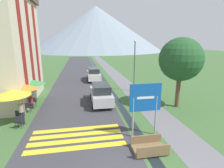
{
  "coord_description": "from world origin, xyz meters",
  "views": [
    {
      "loc": [
        -2.11,
        -5.34,
        5.57
      ],
      "look_at": [
        0.67,
        10.0,
        1.72
      ],
      "focal_mm": 28.0,
      "sensor_mm": 36.0,
      "label": 1
    }
  ],
  "objects_px": {
    "road_sign": "(145,102)",
    "cafe_chair_middle": "(28,107)",
    "footbridge": "(149,148)",
    "cafe_chair_far_right": "(34,101)",
    "cafe_umbrella_front_yellow": "(12,93)",
    "cafe_umbrella_rear_green": "(33,82)",
    "cafe_umbrella_middle_orange": "(20,86)",
    "parked_car_far": "(94,74)",
    "cafe_chair_nearest": "(19,121)",
    "cafe_chair_near_left": "(18,115)",
    "tree_by_path": "(181,60)",
    "cafe_chair_far_left": "(27,102)",
    "person_seated_far": "(22,107)",
    "parked_car_near": "(101,94)",
    "streetlamp": "(135,62)",
    "person_seated_near": "(31,101)",
    "person_standing_terrace": "(21,111)"
  },
  "relations": [
    {
      "from": "cafe_chair_far_left",
      "to": "cafe_chair_far_right",
      "type": "bearing_deg",
      "value": -1.12
    },
    {
      "from": "parked_car_near",
      "to": "cafe_chair_middle",
      "type": "xyz_separation_m",
      "value": [
        -5.96,
        -1.09,
        -0.4
      ]
    },
    {
      "from": "parked_car_near",
      "to": "person_seated_far",
      "type": "distance_m",
      "value": 6.45
    },
    {
      "from": "cafe_chair_far_left",
      "to": "person_standing_terrace",
      "type": "relative_size",
      "value": 0.5
    },
    {
      "from": "cafe_umbrella_rear_green",
      "to": "person_seated_near",
      "type": "bearing_deg",
      "value": -84.8
    },
    {
      "from": "parked_car_far",
      "to": "cafe_umbrella_rear_green",
      "type": "xyz_separation_m",
      "value": [
        -6.16,
        -8.41,
        1.03
      ]
    },
    {
      "from": "cafe_umbrella_rear_green",
      "to": "person_seated_near",
      "type": "distance_m",
      "value": 2.06
    },
    {
      "from": "road_sign",
      "to": "person_seated_far",
      "type": "bearing_deg",
      "value": 151.58
    },
    {
      "from": "cafe_umbrella_rear_green",
      "to": "cafe_chair_middle",
      "type": "bearing_deg",
      "value": -87.63
    },
    {
      "from": "footbridge",
      "to": "tree_by_path",
      "type": "xyz_separation_m",
      "value": [
        4.79,
        5.65,
        3.87
      ]
    },
    {
      "from": "footbridge",
      "to": "cafe_umbrella_middle_orange",
      "type": "relative_size",
      "value": 0.7
    },
    {
      "from": "road_sign",
      "to": "cafe_umbrella_front_yellow",
      "type": "relative_size",
      "value": 1.33
    },
    {
      "from": "cafe_umbrella_middle_orange",
      "to": "tree_by_path",
      "type": "height_order",
      "value": "tree_by_path"
    },
    {
      "from": "cafe_chair_far_right",
      "to": "tree_by_path",
      "type": "distance_m",
      "value": 12.95
    },
    {
      "from": "person_seated_far",
      "to": "cafe_chair_nearest",
      "type": "bearing_deg",
      "value": -79.25
    },
    {
      "from": "parked_car_far",
      "to": "cafe_umbrella_front_yellow",
      "type": "relative_size",
      "value": 1.85
    },
    {
      "from": "cafe_chair_near_left",
      "to": "cafe_chair_far_left",
      "type": "xyz_separation_m",
      "value": [
        -0.13,
        2.76,
        0.0
      ]
    },
    {
      "from": "parked_car_far",
      "to": "cafe_umbrella_middle_orange",
      "type": "relative_size",
      "value": 1.85
    },
    {
      "from": "cafe_umbrella_rear_green",
      "to": "cafe_umbrella_middle_orange",
      "type": "bearing_deg",
      "value": -98.37
    },
    {
      "from": "cafe_chair_near_left",
      "to": "person_seated_near",
      "type": "height_order",
      "value": "person_seated_near"
    },
    {
      "from": "cafe_chair_near_left",
      "to": "cafe_umbrella_rear_green",
      "type": "bearing_deg",
      "value": 109.92
    },
    {
      "from": "parked_car_near",
      "to": "cafe_umbrella_rear_green",
      "type": "relative_size",
      "value": 1.91
    },
    {
      "from": "person_seated_near",
      "to": "person_standing_terrace",
      "type": "bearing_deg",
      "value": -87.37
    },
    {
      "from": "road_sign",
      "to": "cafe_chair_far_left",
      "type": "relative_size",
      "value": 3.82
    },
    {
      "from": "cafe_chair_far_right",
      "to": "person_seated_far",
      "type": "height_order",
      "value": "person_seated_far"
    },
    {
      "from": "cafe_umbrella_rear_green",
      "to": "streetlamp",
      "type": "relative_size",
      "value": 0.39
    },
    {
      "from": "cafe_umbrella_rear_green",
      "to": "tree_by_path",
      "type": "relative_size",
      "value": 0.38
    },
    {
      "from": "cafe_umbrella_rear_green",
      "to": "cafe_chair_near_left",
      "type": "bearing_deg",
      "value": -92.1
    },
    {
      "from": "cafe_chair_far_right",
      "to": "streetlamp",
      "type": "height_order",
      "value": "streetlamp"
    },
    {
      "from": "cafe_chair_nearest",
      "to": "person_standing_terrace",
      "type": "relative_size",
      "value": 0.5
    },
    {
      "from": "cafe_chair_far_left",
      "to": "footbridge",
      "type": "bearing_deg",
      "value": -56.5
    },
    {
      "from": "cafe_chair_nearest",
      "to": "cafe_chair_near_left",
      "type": "distance_m",
      "value": 1.19
    },
    {
      "from": "cafe_chair_far_right",
      "to": "cafe_umbrella_rear_green",
      "type": "distance_m",
      "value": 1.85
    },
    {
      "from": "cafe_chair_far_right",
      "to": "cafe_chair_middle",
      "type": "xyz_separation_m",
      "value": [
        -0.11,
        -1.33,
        0.0
      ]
    },
    {
      "from": "cafe_umbrella_rear_green",
      "to": "parked_car_near",
      "type": "bearing_deg",
      "value": -13.03
    },
    {
      "from": "road_sign",
      "to": "cafe_chair_middle",
      "type": "bearing_deg",
      "value": 147.63
    },
    {
      "from": "cafe_chair_far_right",
      "to": "person_seated_far",
      "type": "bearing_deg",
      "value": -98.25
    },
    {
      "from": "parked_car_far",
      "to": "person_standing_terrace",
      "type": "relative_size",
      "value": 2.65
    },
    {
      "from": "cafe_umbrella_front_yellow",
      "to": "cafe_umbrella_rear_green",
      "type": "bearing_deg",
      "value": 86.93
    },
    {
      "from": "cafe_chair_far_right",
      "to": "cafe_umbrella_front_yellow",
      "type": "relative_size",
      "value": 0.35
    },
    {
      "from": "cafe_chair_far_right",
      "to": "person_seated_far",
      "type": "relative_size",
      "value": 0.68
    },
    {
      "from": "parked_car_near",
      "to": "road_sign",
      "type": "bearing_deg",
      "value": -72.84
    },
    {
      "from": "parked_car_far",
      "to": "streetlamp",
      "type": "bearing_deg",
      "value": -57.41
    },
    {
      "from": "road_sign",
      "to": "person_standing_terrace",
      "type": "height_order",
      "value": "road_sign"
    },
    {
      "from": "footbridge",
      "to": "cafe_chair_middle",
      "type": "bearing_deg",
      "value": 139.28
    },
    {
      "from": "cafe_umbrella_front_yellow",
      "to": "cafe_umbrella_rear_green",
      "type": "height_order",
      "value": "cafe_umbrella_front_yellow"
    },
    {
      "from": "cafe_chair_middle",
      "to": "person_seated_near",
      "type": "distance_m",
      "value": 0.9
    },
    {
      "from": "parked_car_near",
      "to": "cafe_chair_far_left",
      "type": "height_order",
      "value": "parked_car_near"
    },
    {
      "from": "cafe_chair_nearest",
      "to": "cafe_chair_far_left",
      "type": "xyz_separation_m",
      "value": [
        -0.52,
        3.88,
        0.0
      ]
    },
    {
      "from": "parked_car_far",
      "to": "tree_by_path",
      "type": "xyz_separation_m",
      "value": [
        6.3,
        -11.78,
        3.18
      ]
    }
  ]
}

